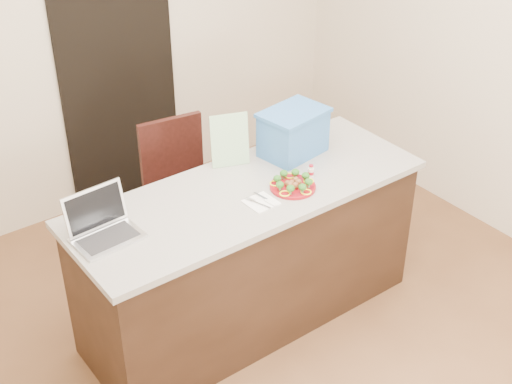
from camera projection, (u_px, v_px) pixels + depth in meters
ground at (274, 337)px, 4.27m from camera, size 4.00×4.00×0.00m
room_shell at (278, 88)px, 3.41m from camera, size 4.00×4.00×4.00m
doorway at (118, 74)px, 5.13m from camera, size 0.90×0.02×2.00m
island at (249, 255)px, 4.20m from camera, size 2.06×0.76×0.92m
plate at (293, 186)px, 3.96m from camera, size 0.26×0.26×0.02m
meatballs at (293, 183)px, 3.94m from camera, size 0.10×0.09×0.04m
broccoli at (293, 180)px, 3.94m from camera, size 0.22×0.22×0.04m
pepper_rings at (293, 185)px, 3.96m from camera, size 0.25×0.25×0.01m
napkin at (261, 202)px, 3.84m from camera, size 0.16×0.16×0.01m
fork at (257, 202)px, 3.83m from camera, size 0.05×0.17×0.00m
knife at (267, 201)px, 3.84m from camera, size 0.03×0.17×0.01m
yogurt_bottle at (311, 172)px, 4.06m from camera, size 0.03×0.03×0.07m
laptop at (102, 224)px, 3.56m from camera, size 0.34×0.28×0.23m
leaflet at (230, 140)px, 4.10m from camera, size 0.23×0.12×0.32m
blue_box at (293, 132)px, 4.23m from camera, size 0.43×0.34×0.28m
chair at (181, 182)px, 4.71m from camera, size 0.49×0.49×0.98m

